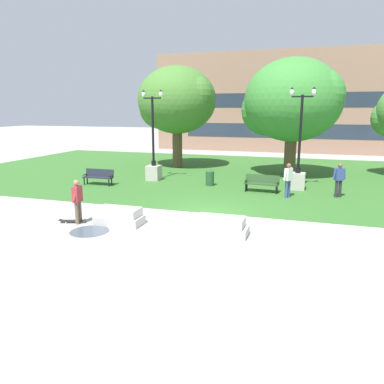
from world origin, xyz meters
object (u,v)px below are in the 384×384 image
at_px(park_bench_near_right, 262,182).
at_px(lamp_post_center, 298,170).
at_px(skateboard, 72,221).
at_px(person_bystander_far_lawn, 288,178).
at_px(park_bench_near_left, 99,176).
at_px(concrete_block_left, 221,226).
at_px(trash_bin, 210,177).
at_px(concrete_block_center, 119,216).
at_px(person_bystander_near_lawn, 339,178).
at_px(person_skateboarder, 77,199).
at_px(lamp_post_right, 154,162).

bearing_deg(park_bench_near_right, lamp_post_center, 35.86).
xyz_separation_m(skateboard, lamp_post_center, (8.08, 9.00, 1.02)).
bearing_deg(person_bystander_far_lawn, park_bench_near_left, 179.77).
relative_size(concrete_block_left, trash_bin, 1.88).
relative_size(concrete_block_center, skateboard, 1.74).
distance_m(lamp_post_center, person_bystander_near_lawn, 2.45).
bearing_deg(person_skateboarder, person_bystander_near_lawn, 37.79).
bearing_deg(lamp_post_right, park_bench_near_left, -136.39).
xyz_separation_m(trash_bin, person_bystander_near_lawn, (6.84, -0.95, 0.48)).
bearing_deg(person_bystander_near_lawn, person_skateboarder, -142.21).
distance_m(skateboard, person_bystander_far_lawn, 10.32).
bearing_deg(trash_bin, lamp_post_right, 170.27).
bearing_deg(trash_bin, person_bystander_far_lawn, -21.48).
relative_size(concrete_block_center, person_bystander_far_lawn, 1.05).
xyz_separation_m(concrete_block_left, person_bystander_near_lawn, (4.27, 7.25, 0.68)).
relative_size(person_skateboarder, lamp_post_center, 0.31).
distance_m(park_bench_near_left, trash_bin, 6.45).
relative_size(person_skateboarder, person_bystander_far_lawn, 1.00).
xyz_separation_m(concrete_block_left, park_bench_near_right, (0.49, 7.36, 0.23)).
height_order(park_bench_near_left, lamp_post_right, lamp_post_right).
bearing_deg(trash_bin, park_bench_near_left, -164.68).
height_order(person_skateboarder, lamp_post_center, lamp_post_center).
relative_size(skateboard, person_bystander_near_lawn, 0.60).
distance_m(skateboard, park_bench_near_left, 7.48).
xyz_separation_m(park_bench_near_right, lamp_post_center, (1.77, 1.28, 0.57)).
xyz_separation_m(lamp_post_right, person_bystander_far_lawn, (8.19, -2.39, -0.13)).
height_order(park_bench_near_left, park_bench_near_right, same).
relative_size(lamp_post_center, lamp_post_right, 1.00).
height_order(concrete_block_center, person_skateboarder, person_skateboarder).
relative_size(person_skateboarder, lamp_post_right, 0.31).
bearing_deg(concrete_block_left, person_bystander_far_lawn, 73.82).
bearing_deg(park_bench_near_left, concrete_block_left, -36.47).
xyz_separation_m(park_bench_near_right, lamp_post_right, (-6.81, 1.48, 0.57)).
bearing_deg(lamp_post_center, park_bench_near_left, -169.00).
height_order(park_bench_near_right, lamp_post_right, lamp_post_right).
distance_m(skateboard, lamp_post_center, 12.14).
xyz_separation_m(concrete_block_center, concrete_block_left, (4.02, -0.04, 0.00)).
distance_m(park_bench_near_right, lamp_post_center, 2.25).
relative_size(lamp_post_right, person_bystander_far_lawn, 3.18).
distance_m(concrete_block_left, person_bystander_near_lawn, 8.44).
height_order(skateboard, lamp_post_right, lamp_post_right).
distance_m(skateboard, person_bystander_near_lawn, 12.68).
height_order(lamp_post_center, person_bystander_far_lawn, lamp_post_center).
relative_size(concrete_block_center, lamp_post_right, 0.33).
bearing_deg(person_bystander_near_lawn, park_bench_near_right, 178.32).
relative_size(concrete_block_left, skateboard, 1.74).
xyz_separation_m(person_bystander_near_lawn, person_bystander_far_lawn, (-2.40, -0.80, 0.00)).
distance_m(park_bench_near_left, person_bystander_far_lawn, 10.67).
relative_size(park_bench_near_right, person_bystander_near_lawn, 1.07).
distance_m(person_skateboarder, lamp_post_right, 9.23).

